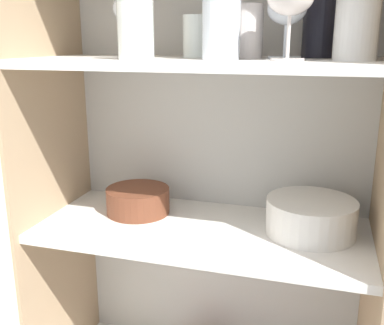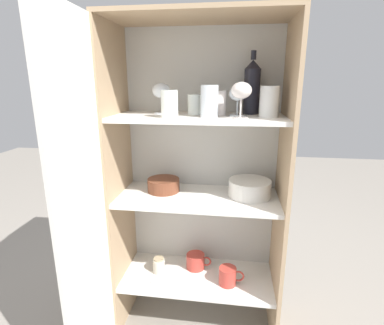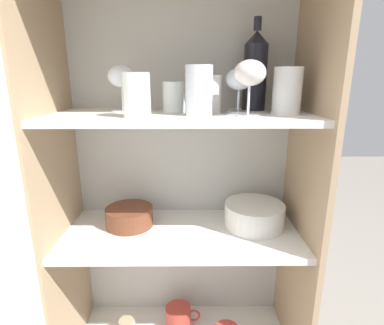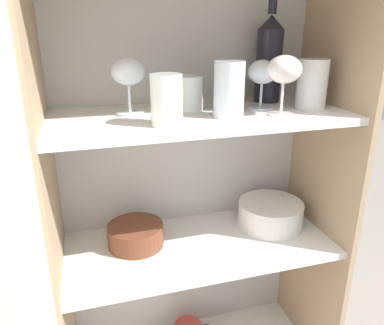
% 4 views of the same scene
% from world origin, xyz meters
% --- Properties ---
extents(cupboard_back_panel, '(0.81, 0.02, 1.54)m').
position_xyz_m(cupboard_back_panel, '(0.00, 0.35, 0.77)').
color(cupboard_back_panel, silver).
rests_on(cupboard_back_panel, ground_plane).
extents(cupboard_side_left, '(0.02, 0.37, 1.54)m').
position_xyz_m(cupboard_side_left, '(-0.40, 0.17, 0.77)').
color(cupboard_side_left, tan).
rests_on(cupboard_side_left, ground_plane).
extents(cupboard_side_right, '(0.02, 0.37, 1.54)m').
position_xyz_m(cupboard_side_right, '(0.40, 0.17, 0.77)').
color(cupboard_side_right, tan).
rests_on(cupboard_side_right, ground_plane).
extents(shelf_board_middle, '(0.78, 0.34, 0.02)m').
position_xyz_m(shelf_board_middle, '(0.00, 0.17, 0.73)').
color(shelf_board_middle, white).
extents(shelf_board_upper, '(0.78, 0.34, 0.02)m').
position_xyz_m(shelf_board_upper, '(0.00, 0.17, 1.12)').
color(shelf_board_upper, white).
extents(tumbler_glass_0, '(0.07, 0.07, 0.09)m').
position_xyz_m(tumbler_glass_0, '(-0.02, 0.21, 1.18)').
color(tumbler_glass_0, white).
rests_on(tumbler_glass_0, shelf_board_upper).
extents(tumbler_glass_1, '(0.08, 0.08, 0.11)m').
position_xyz_m(tumbler_glass_1, '(0.09, 0.19, 1.19)').
color(tumbler_glass_1, silver).
rests_on(tumbler_glass_1, shelf_board_upper).
extents(tumbler_glass_2, '(0.08, 0.08, 0.13)m').
position_xyz_m(tumbler_glass_2, '(0.31, 0.14, 1.20)').
color(tumbler_glass_2, white).
rests_on(tumbler_glass_2, shelf_board_upper).
extents(tumbler_glass_3, '(0.08, 0.08, 0.14)m').
position_xyz_m(tumbler_glass_3, '(0.05, 0.11, 1.20)').
color(tumbler_glass_3, white).
rests_on(tumbler_glass_3, shelf_board_upper).
extents(tumbler_glass_4, '(0.07, 0.07, 0.12)m').
position_xyz_m(tumbler_glass_4, '(-0.11, 0.07, 1.19)').
color(tumbler_glass_4, white).
rests_on(tumbler_glass_4, shelf_board_upper).
extents(wine_glass_0, '(0.08, 0.08, 0.13)m').
position_xyz_m(wine_glass_0, '(0.17, 0.17, 1.22)').
color(wine_glass_0, white).
rests_on(wine_glass_0, shelf_board_upper).
extents(wine_glass_1, '(0.09, 0.09, 0.14)m').
position_xyz_m(wine_glass_1, '(-0.18, 0.20, 1.23)').
color(wine_glass_1, white).
rests_on(wine_glass_1, shelf_board_upper).
extents(wine_glass_2, '(0.09, 0.09, 0.15)m').
position_xyz_m(wine_glass_2, '(0.19, 0.08, 1.24)').
color(wine_glass_2, silver).
rests_on(wine_glass_2, shelf_board_upper).
extents(wine_bottle, '(0.08, 0.08, 0.28)m').
position_xyz_m(wine_bottle, '(0.24, 0.27, 1.26)').
color(wine_bottle, black).
rests_on(wine_bottle, shelf_board_upper).
extents(plate_stack_white, '(0.21, 0.21, 0.08)m').
position_xyz_m(plate_stack_white, '(0.25, 0.21, 0.78)').
color(plate_stack_white, white).
rests_on(plate_stack_white, shelf_board_middle).
extents(mixing_bowl_large, '(0.16, 0.16, 0.07)m').
position_xyz_m(mixing_bowl_large, '(-0.18, 0.21, 0.77)').
color(mixing_bowl_large, brown).
rests_on(mixing_bowl_large, shelf_board_middle).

